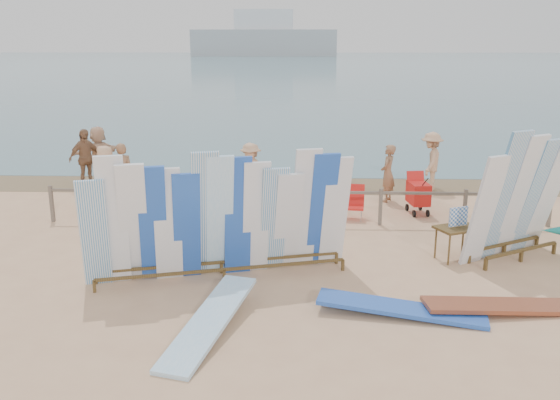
{
  "coord_description": "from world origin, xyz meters",
  "views": [
    {
      "loc": [
        0.1,
        -10.73,
        4.27
      ],
      "look_at": [
        -0.36,
        1.6,
        0.97
      ],
      "focal_mm": 38.0,
      "sensor_mm": 36.0,
      "label": 1
    }
  ],
  "objects_px": {
    "main_surfboard_rack": "(222,220)",
    "stroller": "(418,198)",
    "flat_board_d": "(401,315)",
    "beachgoer_7": "(388,173)",
    "beachgoer_extra_1": "(85,158)",
    "beachgoer_0": "(106,176)",
    "beachgoer_3": "(251,171)",
    "beachgoer_1": "(122,173)",
    "flat_board_c": "(505,312)",
    "flat_board_b": "(210,332)",
    "beachgoer_11": "(99,154)",
    "beachgoer_9": "(431,161)",
    "beach_chair_left": "(353,209)",
    "vendor_table": "(456,242)",
    "beach_chair_right": "(297,201)",
    "side_surfboard_rack": "(518,201)"
  },
  "relations": [
    {
      "from": "main_surfboard_rack",
      "to": "beachgoer_11",
      "type": "bearing_deg",
      "value": 107.24
    },
    {
      "from": "flat_board_c",
      "to": "beachgoer_3",
      "type": "bearing_deg",
      "value": 27.04
    },
    {
      "from": "beach_chair_right",
      "to": "beachgoer_1",
      "type": "xyz_separation_m",
      "value": [
        -4.74,
        0.68,
        0.56
      ]
    },
    {
      "from": "vendor_table",
      "to": "beachgoer_extra_1",
      "type": "distance_m",
      "value": 11.28
    },
    {
      "from": "beachgoer_11",
      "to": "beachgoer_extra_1",
      "type": "xyz_separation_m",
      "value": [
        -0.13,
        -0.83,
        0.01
      ]
    },
    {
      "from": "beach_chair_right",
      "to": "stroller",
      "type": "relative_size",
      "value": 0.88
    },
    {
      "from": "beachgoer_9",
      "to": "beach_chair_right",
      "type": "bearing_deg",
      "value": -38.24
    },
    {
      "from": "vendor_table",
      "to": "beach_chair_left",
      "type": "relative_size",
      "value": 1.31
    },
    {
      "from": "beachgoer_extra_1",
      "to": "stroller",
      "type": "bearing_deg",
      "value": -65.71
    },
    {
      "from": "flat_board_b",
      "to": "beachgoer_0",
      "type": "height_order",
      "value": "beachgoer_0"
    },
    {
      "from": "flat_board_c",
      "to": "beachgoer_3",
      "type": "relative_size",
      "value": 1.72
    },
    {
      "from": "main_surfboard_rack",
      "to": "beachgoer_1",
      "type": "height_order",
      "value": "main_surfboard_rack"
    },
    {
      "from": "flat_board_b",
      "to": "beachgoer_1",
      "type": "relative_size",
      "value": 1.62
    },
    {
      "from": "flat_board_d",
      "to": "beachgoer_7",
      "type": "height_order",
      "value": "beachgoer_7"
    },
    {
      "from": "vendor_table",
      "to": "beachgoer_3",
      "type": "xyz_separation_m",
      "value": [
        -4.55,
        4.74,
        0.42
      ]
    },
    {
      "from": "flat_board_c",
      "to": "beachgoer_9",
      "type": "relative_size",
      "value": 1.55
    },
    {
      "from": "stroller",
      "to": "beachgoer_11",
      "type": "relative_size",
      "value": 0.6
    },
    {
      "from": "beach_chair_left",
      "to": "beachgoer_1",
      "type": "distance_m",
      "value": 6.31
    },
    {
      "from": "stroller",
      "to": "beachgoer_1",
      "type": "height_order",
      "value": "beachgoer_1"
    },
    {
      "from": "beachgoer_9",
      "to": "beachgoer_0",
      "type": "height_order",
      "value": "beachgoer_9"
    },
    {
      "from": "flat_board_c",
      "to": "beachgoer_3",
      "type": "distance_m",
      "value": 8.65
    },
    {
      "from": "flat_board_d",
      "to": "beachgoer_7",
      "type": "xyz_separation_m",
      "value": [
        0.74,
        7.13,
        0.79
      ]
    },
    {
      "from": "beach_chair_right",
      "to": "side_surfboard_rack",
      "type": "bearing_deg",
      "value": -73.23
    },
    {
      "from": "main_surfboard_rack",
      "to": "beachgoer_9",
      "type": "xyz_separation_m",
      "value": [
        5.27,
        6.96,
        -0.24
      ]
    },
    {
      "from": "main_surfboard_rack",
      "to": "beachgoer_9",
      "type": "height_order",
      "value": "main_surfboard_rack"
    },
    {
      "from": "flat_board_b",
      "to": "beach_chair_right",
      "type": "height_order",
      "value": "beach_chair_right"
    },
    {
      "from": "stroller",
      "to": "beachgoer_7",
      "type": "xyz_separation_m",
      "value": [
        -0.62,
        1.21,
        0.37
      ]
    },
    {
      "from": "vendor_table",
      "to": "beachgoer_3",
      "type": "distance_m",
      "value": 6.59
    },
    {
      "from": "vendor_table",
      "to": "flat_board_d",
      "type": "bearing_deg",
      "value": -144.79
    },
    {
      "from": "beachgoer_11",
      "to": "beachgoer_1",
      "type": "bearing_deg",
      "value": 67.96
    },
    {
      "from": "beachgoer_3",
      "to": "beachgoer_11",
      "type": "bearing_deg",
      "value": -153.13
    },
    {
      "from": "flat_board_b",
      "to": "beachgoer_7",
      "type": "bearing_deg",
      "value": 79.4
    },
    {
      "from": "flat_board_b",
      "to": "beach_chair_right",
      "type": "distance_m",
      "value": 6.82
    },
    {
      "from": "flat_board_c",
      "to": "flat_board_b",
      "type": "bearing_deg",
      "value": 94.0
    },
    {
      "from": "beachgoer_7",
      "to": "beachgoer_extra_1",
      "type": "height_order",
      "value": "beachgoer_extra_1"
    },
    {
      "from": "beachgoer_7",
      "to": "beachgoer_3",
      "type": "relative_size",
      "value": 1.01
    },
    {
      "from": "stroller",
      "to": "beachgoer_0",
      "type": "xyz_separation_m",
      "value": [
        -8.16,
        0.38,
        0.4
      ]
    },
    {
      "from": "beachgoer_1",
      "to": "beach_chair_left",
      "type": "bearing_deg",
      "value": 154.69
    },
    {
      "from": "beachgoer_1",
      "to": "beachgoer_extra_1",
      "type": "xyz_separation_m",
      "value": [
        -1.65,
        1.76,
        0.06
      ]
    },
    {
      "from": "beachgoer_9",
      "to": "beachgoer_extra_1",
      "type": "xyz_separation_m",
      "value": [
        -10.32,
        -0.02,
        0.02
      ]
    },
    {
      "from": "vendor_table",
      "to": "beachgoer_7",
      "type": "relative_size",
      "value": 0.7
    },
    {
      "from": "beachgoer_7",
      "to": "beachgoer_1",
      "type": "relative_size",
      "value": 0.95
    },
    {
      "from": "side_surfboard_rack",
      "to": "beachgoer_0",
      "type": "height_order",
      "value": "side_surfboard_rack"
    },
    {
      "from": "main_surfboard_rack",
      "to": "vendor_table",
      "type": "distance_m",
      "value": 4.78
    },
    {
      "from": "stroller",
      "to": "beachgoer_extra_1",
      "type": "bearing_deg",
      "value": 157.6
    },
    {
      "from": "vendor_table",
      "to": "beachgoer_1",
      "type": "bearing_deg",
      "value": 128.37
    },
    {
      "from": "beachgoer_extra_1",
      "to": "beachgoer_0",
      "type": "relative_size",
      "value": 1.08
    },
    {
      "from": "flat_board_b",
      "to": "beachgoer_7",
      "type": "relative_size",
      "value": 1.71
    },
    {
      "from": "main_surfboard_rack",
      "to": "stroller",
      "type": "height_order",
      "value": "main_surfboard_rack"
    },
    {
      "from": "beachgoer_7",
      "to": "stroller",
      "type": "bearing_deg",
      "value": 49.83
    }
  ]
}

